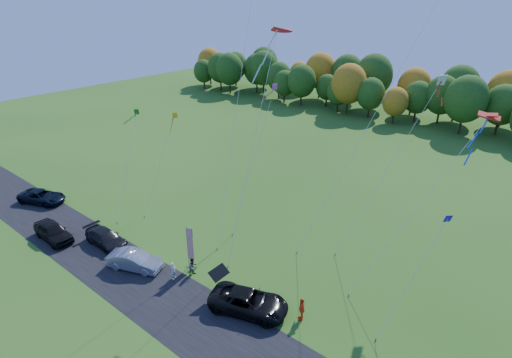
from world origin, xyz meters
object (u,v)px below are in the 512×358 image
Objects in this scene: black_suv at (249,302)px; silver_sedan at (134,260)px; feather_flag at (190,243)px; person_east at (302,309)px.

black_suv is 11.15m from silver_sedan.
silver_sedan is at bearing 82.83° from black_suv.
feather_flag is (-7.15, 0.84, 1.70)m from black_suv.
black_suv is at bearing -100.73° from silver_sedan.
black_suv is at bearing -6.70° from feather_flag.
silver_sedan is 5.16m from feather_flag.
person_east is (3.53, 1.75, 0.11)m from black_suv.
silver_sedan is at bearing -111.26° from person_east.
feather_flag reaches higher than black_suv.
black_suv is 3.94m from person_east.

